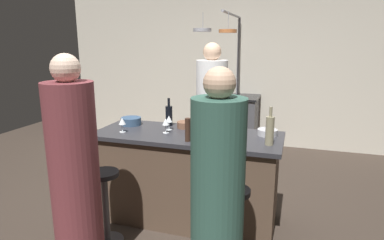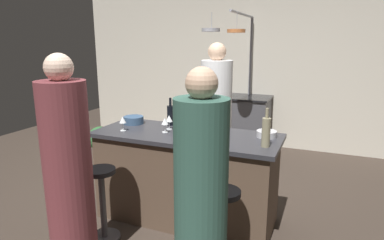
{
  "view_description": "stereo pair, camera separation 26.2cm",
  "coord_description": "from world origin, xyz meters",
  "px_view_note": "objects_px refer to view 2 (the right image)",
  "views": [
    {
      "loc": [
        0.98,
        -2.9,
        1.76
      ],
      "look_at": [
        0.0,
        0.15,
        1.0
      ],
      "focal_mm": 30.9,
      "sensor_mm": 36.0,
      "label": 1
    },
    {
      "loc": [
        1.22,
        -2.81,
        1.76
      ],
      "look_at": [
        0.0,
        0.15,
        1.0
      ],
      "focal_mm": 30.9,
      "sensor_mm": 36.0,
      "label": 2
    }
  ],
  "objects_px": {
    "bar_stool_left": "(103,201)",
    "wine_bottle_white": "(266,132)",
    "guest_right": "(201,204)",
    "guest_left": "(69,175)",
    "chef": "(216,123)",
    "mixing_bowl_blue": "(134,120)",
    "wine_bottle_dark": "(171,115)",
    "stove_range": "(245,123)",
    "pepper_mill": "(184,130)",
    "mixing_bowl_wooden": "(186,125)",
    "wine_bottle_green": "(201,123)",
    "wine_bottle_rose": "(209,123)",
    "wine_glass_near_right_guest": "(169,119)",
    "wine_glass_by_chef": "(165,122)",
    "potted_plant": "(100,141)",
    "wine_glass_near_left_guest": "(123,120)",
    "wine_bottle_red": "(211,120)",
    "bar_stool_right": "(223,227)",
    "mixing_bowl_steel": "(267,134)"
  },
  "relations": [
    {
      "from": "wine_bottle_dark",
      "to": "wine_glass_by_chef",
      "type": "distance_m",
      "value": 0.3
    },
    {
      "from": "guest_left",
      "to": "chef",
      "type": "bearing_deg",
      "value": 73.79
    },
    {
      "from": "bar_stool_left",
      "to": "pepper_mill",
      "type": "bearing_deg",
      "value": 31.05
    },
    {
      "from": "potted_plant",
      "to": "wine_glass_by_chef",
      "type": "xyz_separation_m",
      "value": [
        1.69,
        -1.12,
        0.71
      ]
    },
    {
      "from": "wine_glass_near_right_guest",
      "to": "guest_left",
      "type": "bearing_deg",
      "value": -105.92
    },
    {
      "from": "bar_stool_right",
      "to": "guest_right",
      "type": "height_order",
      "value": "guest_right"
    },
    {
      "from": "bar_stool_left",
      "to": "wine_bottle_dark",
      "type": "distance_m",
      "value": 1.1
    },
    {
      "from": "bar_stool_left",
      "to": "wine_glass_near_left_guest",
      "type": "distance_m",
      "value": 0.79
    },
    {
      "from": "guest_right",
      "to": "guest_left",
      "type": "relative_size",
      "value": 0.96
    },
    {
      "from": "potted_plant",
      "to": "mixing_bowl_blue",
      "type": "height_order",
      "value": "mixing_bowl_blue"
    },
    {
      "from": "stove_range",
      "to": "pepper_mill",
      "type": "relative_size",
      "value": 4.24
    },
    {
      "from": "bar_stool_left",
      "to": "wine_bottle_rose",
      "type": "height_order",
      "value": "wine_bottle_rose"
    },
    {
      "from": "stove_range",
      "to": "wine_bottle_red",
      "type": "distance_m",
      "value": 2.34
    },
    {
      "from": "wine_bottle_dark",
      "to": "mixing_bowl_wooden",
      "type": "relative_size",
      "value": 1.74
    },
    {
      "from": "guest_left",
      "to": "wine_glass_near_right_guest",
      "type": "xyz_separation_m",
      "value": [
        0.31,
        1.09,
        0.22
      ]
    },
    {
      "from": "wine_bottle_red",
      "to": "mixing_bowl_steel",
      "type": "bearing_deg",
      "value": -1.79
    },
    {
      "from": "wine_bottle_green",
      "to": "wine_bottle_rose",
      "type": "height_order",
      "value": "wine_bottle_rose"
    },
    {
      "from": "wine_bottle_rose",
      "to": "potted_plant",
      "type": "bearing_deg",
      "value": 152.87
    },
    {
      "from": "bar_stool_left",
      "to": "mixing_bowl_wooden",
      "type": "distance_m",
      "value": 1.09
    },
    {
      "from": "bar_stool_right",
      "to": "wine_bottle_red",
      "type": "height_order",
      "value": "wine_bottle_red"
    },
    {
      "from": "stove_range",
      "to": "chef",
      "type": "distance_m",
      "value": 1.63
    },
    {
      "from": "bar_stool_left",
      "to": "wine_glass_near_left_guest",
      "type": "bearing_deg",
      "value": 98.22
    },
    {
      "from": "guest_left",
      "to": "wine_glass_near_left_guest",
      "type": "relative_size",
      "value": 11.56
    },
    {
      "from": "bar_stool_right",
      "to": "wine_bottle_green",
      "type": "height_order",
      "value": "wine_bottle_green"
    },
    {
      "from": "chef",
      "to": "mixing_bowl_wooden",
      "type": "distance_m",
      "value": 0.68
    },
    {
      "from": "bar_stool_right",
      "to": "mixing_bowl_wooden",
      "type": "xyz_separation_m",
      "value": [
        -0.66,
        0.82,
        0.56
      ]
    },
    {
      "from": "wine_bottle_white",
      "to": "wine_glass_by_chef",
      "type": "xyz_separation_m",
      "value": [
        -0.99,
        0.08,
        -0.03
      ]
    },
    {
      "from": "bar_stool_right",
      "to": "bar_stool_left",
      "type": "bearing_deg",
      "value": 180.0
    },
    {
      "from": "bar_stool_left",
      "to": "wine_bottle_white",
      "type": "height_order",
      "value": "wine_bottle_white"
    },
    {
      "from": "pepper_mill",
      "to": "wine_glass_near_left_guest",
      "type": "bearing_deg",
      "value": 172.82
    },
    {
      "from": "wine_bottle_red",
      "to": "wine_glass_near_right_guest",
      "type": "xyz_separation_m",
      "value": [
        -0.4,
        -0.12,
        -0.0
      ]
    },
    {
      "from": "chef",
      "to": "wine_glass_near_right_guest",
      "type": "relative_size",
      "value": 12.02
    },
    {
      "from": "bar_stool_left",
      "to": "wine_bottle_rose",
      "type": "bearing_deg",
      "value": 37.48
    },
    {
      "from": "chef",
      "to": "wine_bottle_dark",
      "type": "bearing_deg",
      "value": -115.7
    },
    {
      "from": "wine_bottle_dark",
      "to": "mixing_bowl_blue",
      "type": "relative_size",
      "value": 1.37
    },
    {
      "from": "wine_bottle_rose",
      "to": "mixing_bowl_steel",
      "type": "height_order",
      "value": "wine_bottle_rose"
    },
    {
      "from": "stove_range",
      "to": "bar_stool_right",
      "type": "xyz_separation_m",
      "value": [
        0.57,
        -3.07,
        -0.07
      ]
    },
    {
      "from": "guest_left",
      "to": "wine_glass_near_left_guest",
      "type": "bearing_deg",
      "value": 95.77
    },
    {
      "from": "wine_bottle_white",
      "to": "wine_glass_near_right_guest",
      "type": "relative_size",
      "value": 2.27
    },
    {
      "from": "wine_glass_by_chef",
      "to": "wine_bottle_rose",
      "type": "bearing_deg",
      "value": 4.08
    },
    {
      "from": "bar_stool_left",
      "to": "wine_bottle_red",
      "type": "relative_size",
      "value": 2.35
    },
    {
      "from": "chef",
      "to": "mixing_bowl_blue",
      "type": "height_order",
      "value": "chef"
    },
    {
      "from": "mixing_bowl_wooden",
      "to": "mixing_bowl_steel",
      "type": "relative_size",
      "value": 0.9
    },
    {
      "from": "wine_glass_near_left_guest",
      "to": "wine_glass_by_chef",
      "type": "bearing_deg",
      "value": 14.12
    },
    {
      "from": "potted_plant",
      "to": "wine_bottle_dark",
      "type": "height_order",
      "value": "wine_bottle_dark"
    },
    {
      "from": "bar_stool_left",
      "to": "wine_bottle_red",
      "type": "xyz_separation_m",
      "value": [
        0.73,
        0.81,
        0.63
      ]
    },
    {
      "from": "wine_bottle_rose",
      "to": "wine_glass_near_left_guest",
      "type": "distance_m",
      "value": 0.87
    },
    {
      "from": "potted_plant",
      "to": "wine_bottle_green",
      "type": "relative_size",
      "value": 1.79
    },
    {
      "from": "guest_right",
      "to": "wine_glass_near_right_guest",
      "type": "xyz_separation_m",
      "value": [
        -0.76,
        1.09,
        0.25
      ]
    },
    {
      "from": "guest_right",
      "to": "mixing_bowl_blue",
      "type": "distance_m",
      "value": 1.7
    }
  ]
}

